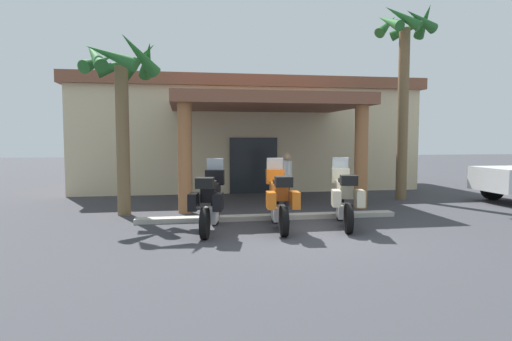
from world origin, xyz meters
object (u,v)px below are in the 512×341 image
Objects in this scene: motorcycle_cream at (344,197)px; palm_tree_roadside at (122,83)px; pedestrian at (287,175)px; motorcycle_orange at (279,199)px; motel_building at (244,134)px; palm_tree_near_portico at (404,62)px; motorcycle_black at (210,201)px.

motorcycle_cream is 6.56m from palm_tree_roadside.
motorcycle_orange is at bearing 72.51° from pedestrian.
motel_building reaches higher than motorcycle_orange.
motorcycle_orange is 7.67m from palm_tree_near_portico.
motorcycle_cream is at bearing 98.25° from pedestrian.
palm_tree_near_portico reaches higher than motorcycle_orange.
motorcycle_orange is at bearing 104.73° from motorcycle_cream.
motorcycle_black is at bearing -49.54° from palm_tree_roadside.
motorcycle_black is at bearing 51.92° from pedestrian.
palm_tree_near_portico reaches higher than motorcycle_cream.
motel_building is 2.14× the size of palm_tree_near_portico.
palm_tree_near_portico is at bearing -28.10° from motorcycle_cream.
motel_building is at bearing 1.97° from motorcycle_orange.
motel_building is 6.28× the size of motorcycle_orange.
motel_building is at bearing 56.85° from palm_tree_roadside.
motorcycle_orange is 5.37m from palm_tree_roadside.
motorcycle_cream is at bearing -83.74° from motorcycle_orange.
pedestrian is at bearing 22.84° from motorcycle_cream.
palm_tree_near_portico is (5.16, 4.11, 3.92)m from motorcycle_orange.
palm_tree_near_portico reaches higher than motorcycle_black.
palm_tree_near_portico is at bearing -46.55° from motorcycle_black.
pedestrian is (0.56, -5.51, -1.33)m from motel_building.
palm_tree_roadside is at bearing 9.60° from pedestrian.
pedestrian is at bearing 10.93° from palm_tree_roadside.
motorcycle_cream is 0.45× the size of palm_tree_roadside.
motorcycle_black is at bearing 94.74° from motorcycle_orange.
motorcycle_orange is 1.36× the size of pedestrian.
motorcycle_cream is at bearing -77.17° from motorcycle_black.
motorcycle_cream is 0.34× the size of palm_tree_near_portico.
motorcycle_orange is 0.46× the size of palm_tree_roadside.
palm_tree_roadside reaches higher than pedestrian.
motel_building reaches higher than motorcycle_cream.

